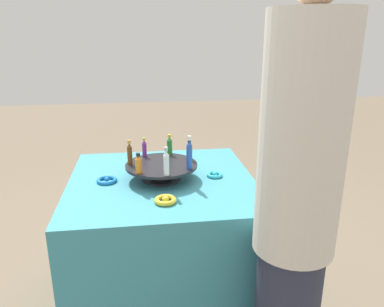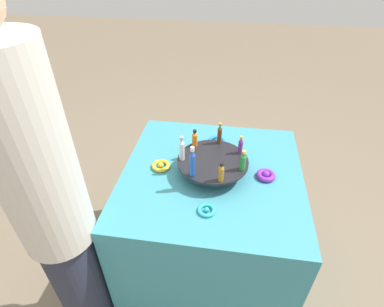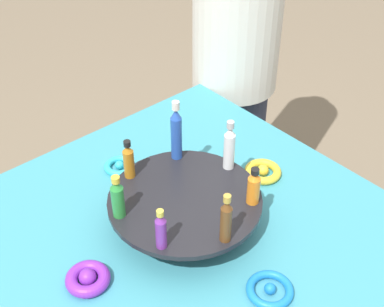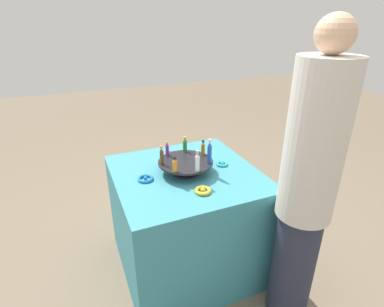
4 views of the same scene
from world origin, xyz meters
name	(u,v)px [view 2 (image 2 of 4)]	position (x,y,z in m)	size (l,w,h in m)	color
ground_plane	(207,260)	(0.00, 0.00, 0.00)	(12.00, 12.00, 0.00)	#756651
party_table	(210,222)	(0.00, 0.00, 0.37)	(0.87, 0.87, 0.73)	teal
display_stand	(213,164)	(0.00, 0.00, 0.78)	(0.34, 0.34, 0.08)	black
bottle_orange	(195,139)	(0.10, -0.10, 0.85)	(0.03, 0.03, 0.09)	orange
bottle_clear	(182,149)	(0.14, 0.01, 0.87)	(0.03, 0.03, 0.13)	silver
bottle_blue	(192,163)	(0.08, 0.12, 0.88)	(0.03, 0.03, 0.15)	#234CAD
bottle_amber	(221,173)	(-0.05, 0.14, 0.85)	(0.02, 0.02, 0.10)	#AD6B19
bottle_green	(243,161)	(-0.14, 0.05, 0.85)	(0.03, 0.03, 0.10)	#288438
bottle_purple	(241,145)	(-0.12, -0.08, 0.85)	(0.02, 0.02, 0.09)	#702D93
bottle_brown	(220,134)	(-0.02, -0.14, 0.86)	(0.02, 0.02, 0.12)	brown
ribbon_bow_blue	(216,141)	(0.00, -0.25, 0.74)	(0.09, 0.09, 0.02)	blue
ribbon_bow_gold	(161,166)	(0.25, 0.00, 0.74)	(0.09, 0.09, 0.03)	gold
ribbon_bow_teal	(208,210)	(0.00, 0.25, 0.74)	(0.08, 0.08, 0.02)	#2DB7CC
ribbon_bow_purple	(266,175)	(-0.25, 0.00, 0.74)	(0.09, 0.09, 0.04)	purple
person_figure	(53,211)	(0.57, 0.42, 0.82)	(0.28, 0.28, 1.63)	#282D42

